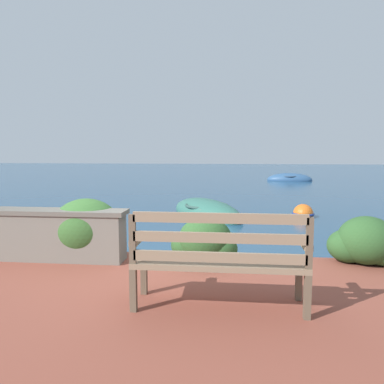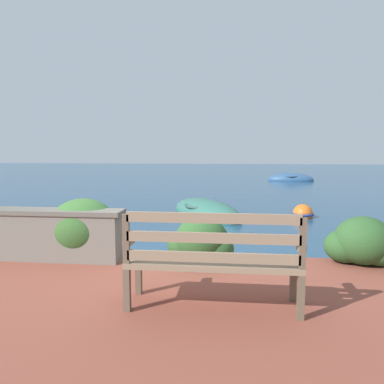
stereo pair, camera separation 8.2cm
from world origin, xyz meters
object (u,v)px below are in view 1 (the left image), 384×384
rowboat_nearest (207,213)px  mooring_buoy (303,214)px  rowboat_mid (289,180)px  park_bench (219,257)px

rowboat_nearest → mooring_buoy: 2.44m
rowboat_nearest → rowboat_mid: rowboat_mid is taller
park_bench → rowboat_mid: bearing=72.8°
rowboat_nearest → rowboat_mid: 11.82m
rowboat_mid → mooring_buoy: size_ratio=4.49×
park_bench → rowboat_nearest: park_bench is taller
rowboat_mid → mooring_buoy: bearing=-91.6°
rowboat_mid → park_bench: bearing=-95.4°
rowboat_nearest → rowboat_mid: size_ratio=1.24×
park_bench → rowboat_nearest: 6.28m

